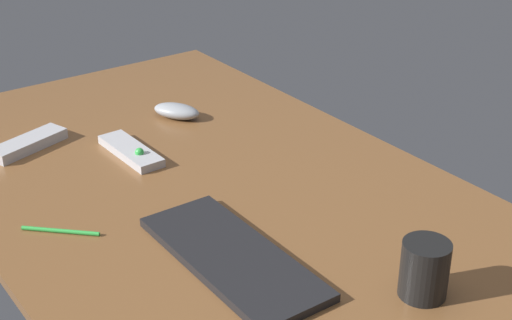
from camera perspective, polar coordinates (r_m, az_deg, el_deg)
The scene contains 7 objects.
desk at distance 146.17cm, azimuth -4.08°, elevation -2.11°, with size 140.00×84.00×2.00cm, color brown.
keyboard at distance 122.36cm, azimuth -1.82°, elevation -7.37°, with size 36.59×14.24×1.48cm, color black.
computer_mouse at distance 174.24cm, azimuth -6.04°, elevation 3.71°, with size 11.33×5.61×3.36cm, color #999EA5.
media_remote at distance 158.00cm, azimuth -9.45°, elevation 0.67°, with size 18.61×6.13×2.99cm.
tv_remote at distance 165.66cm, azimuth -16.88°, elevation 1.19°, with size 16.97×5.40×2.31cm, color #B7B7BC.
coffee_mug at distance 115.63cm, azimuth 12.65°, elevation -8.09°, with size 7.34×7.34×9.07cm, color black.
pen at distance 133.96cm, azimuth -14.61°, elevation -5.22°, with size 0.73×0.73×13.96cm, color green.
Camera 1 is at (109.59, -66.52, 71.20)cm, focal length 52.76 mm.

